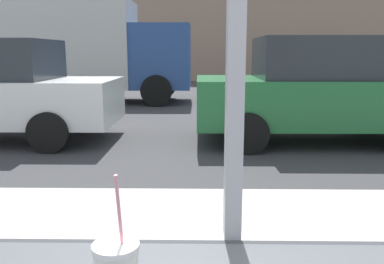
# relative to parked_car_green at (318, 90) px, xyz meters

# --- Properties ---
(ground_plane) EXTENTS (60.00, 60.00, 0.00)m
(ground_plane) POSITION_rel_parked_car_green_xyz_m (-1.94, 2.13, -0.90)
(ground_plane) COLOR #38383A
(sidewalk_strip) EXTENTS (16.00, 2.80, 0.11)m
(sidewalk_strip) POSITION_rel_parked_car_green_xyz_m (-1.94, -4.27, -0.84)
(sidewalk_strip) COLOR #B2ADA3
(sidewalk_strip) RESTS_ON ground
(building_facade_far) EXTENTS (28.00, 1.20, 6.27)m
(building_facade_far) POSITION_rel_parked_car_green_xyz_m (-1.94, 15.59, 2.24)
(building_facade_far) COLOR gray
(building_facade_far) RESTS_ON ground
(parked_car_green) EXTENTS (4.12, 2.05, 1.78)m
(parked_car_green) POSITION_rel_parked_car_green_xyz_m (0.00, 0.00, 0.00)
(parked_car_green) COLOR #236B38
(parked_car_green) RESTS_ON ground
(box_truck) EXTENTS (6.24, 2.44, 3.06)m
(box_truck) POSITION_rel_parked_car_green_xyz_m (-5.60, 5.62, 0.75)
(box_truck) COLOR beige
(box_truck) RESTS_ON ground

